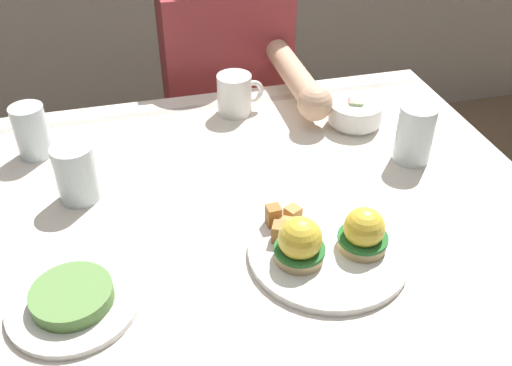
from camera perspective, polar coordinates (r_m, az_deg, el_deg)
name	(u,v)px	position (r m, az deg, el deg)	size (l,w,h in m)	color
dining_table	(230,246)	(1.15, -2.58, -6.30)	(1.20, 0.90, 0.74)	silver
eggs_benedict_plate	(327,244)	(0.96, 7.11, -6.04)	(0.27, 0.27, 0.09)	white
fruit_bowl	(355,113)	(1.32, 9.85, 6.88)	(0.12, 0.12, 0.06)	white
coffee_mug	(235,93)	(1.34, -2.06, 8.92)	(0.11, 0.08, 0.09)	white
water_glass_near	(77,175)	(1.11, -17.39, 0.76)	(0.08, 0.08, 0.11)	silver
water_glass_far	(414,138)	(1.21, 15.43, 4.37)	(0.08, 0.08, 0.12)	silver
water_glass_extra	(32,133)	(1.27, -21.36, 4.62)	(0.07, 0.07, 0.11)	silver
side_plate	(73,300)	(0.93, -17.71, -11.04)	(0.20, 0.20, 0.04)	white
diner_person	(229,94)	(1.64, -2.66, 8.80)	(0.34, 0.54, 1.14)	#33333D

